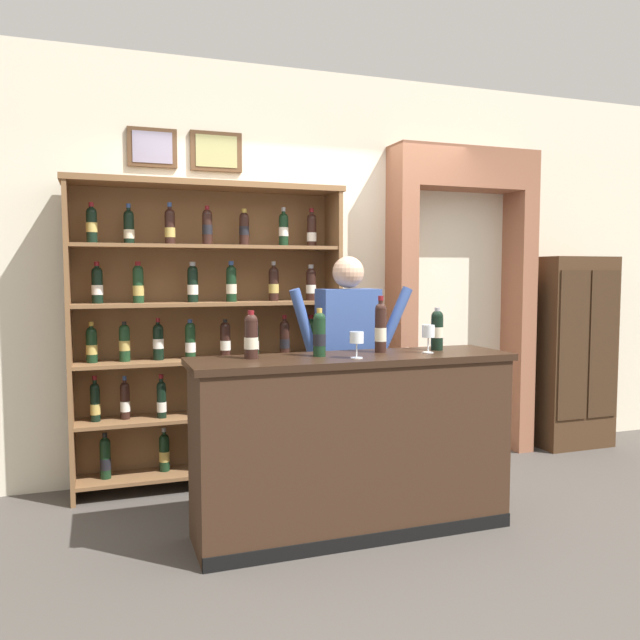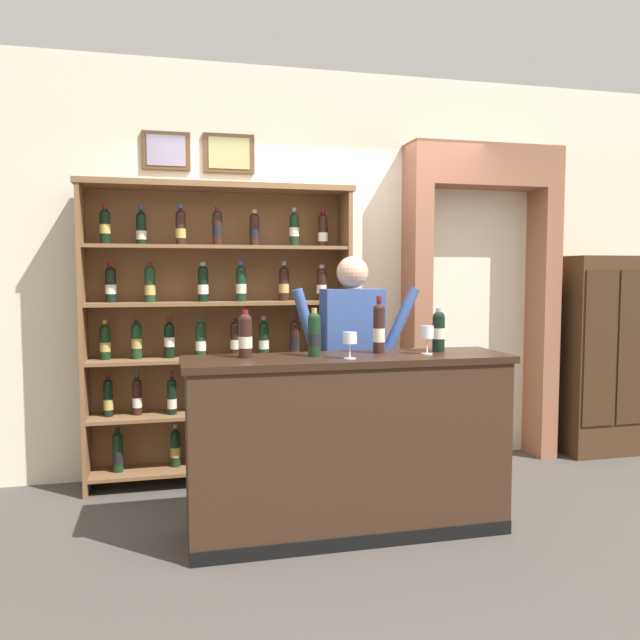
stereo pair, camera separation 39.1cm
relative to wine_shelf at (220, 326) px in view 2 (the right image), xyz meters
The scene contains 13 objects.
ground_plane 1.78m from the wine_shelf, 56.24° to the right, with size 14.00×14.00×0.02m, color #47423D.
back_wall 0.90m from the wine_shelf, 19.42° to the left, with size 12.00×0.19×3.06m.
wine_shelf is the anchor object (origin of this frame).
archway_doorway 2.12m from the wine_shelf, ahead, with size 1.26×0.45×2.52m.
side_cabinet 3.18m from the wine_shelf, ahead, with size 0.66×0.44×1.66m.
tasting_counter 1.44m from the wine_shelf, 60.59° to the right, with size 1.89×0.51×1.04m.
shopkeeper 1.03m from the wine_shelf, 37.48° to the right, with size 0.89×0.22×1.63m.
tasting_bottle_bianco 1.06m from the wine_shelf, 86.94° to the right, with size 0.08×0.08×0.27m.
tasting_bottle_grappa 1.19m from the wine_shelf, 67.92° to the right, with size 0.07×0.07×0.28m.
tasting_bottle_brunello 1.35m from the wine_shelf, 50.78° to the right, with size 0.07×0.07×0.34m.
tasting_bottle_riserva 1.63m from the wine_shelf, 40.97° to the right, with size 0.08×0.08×0.26m.
wine_glass_left 1.61m from the wine_shelf, 46.41° to the right, with size 0.07×0.07×0.17m.
wine_glass_center 1.39m from the wine_shelf, 63.81° to the right, with size 0.08×0.08×0.15m.
Camera 2 is at (-1.13, -3.48, 1.52)m, focal length 35.67 mm.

